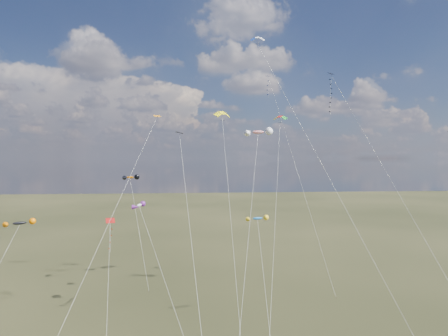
{
  "coord_description": "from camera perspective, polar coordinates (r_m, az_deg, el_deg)",
  "views": [
    {
      "loc": [
        -5.11,
        -35.04,
        20.27
      ],
      "look_at": [
        0.0,
        18.0,
        19.0
      ],
      "focal_mm": 32.0,
      "sensor_mm": 36.0,
      "label": 1
    }
  ],
  "objects": [
    {
      "name": "diamond_orange_center",
      "position": [
        52.09,
        -12.91,
        -0.25
      ],
      "size": [
        9.97,
        22.05,
        26.54
      ],
      "color": "orange",
      "rests_on": "ground"
    },
    {
      "name": "parafoil_tricolor",
      "position": [
        62.71,
        8.0,
        7.11
      ],
      "size": [
        6.99,
        20.47,
        27.3
      ],
      "color": "yellow",
      "rests_on": "ground"
    },
    {
      "name": "diamond_navy_tall",
      "position": [
        74.97,
        7.04,
        9.45
      ],
      "size": [
        6.78,
        19.14,
        35.9
      ],
      "color": "#0C1847",
      "rests_on": "ground"
    },
    {
      "name": "diamond_black_mid",
      "position": [
        49.31,
        -5.62,
        -1.96
      ],
      "size": [
        3.21,
        18.67,
        23.9
      ],
      "color": "black",
      "rests_on": "ground"
    },
    {
      "name": "parafoil_blue_white",
      "position": [
        58.53,
        5.01,
        17.73
      ],
      "size": [
        14.56,
        20.32,
        37.71
      ],
      "color": "#1944B8",
      "rests_on": "ground"
    },
    {
      "name": "novelty_black_orange",
      "position": [
        59.43,
        -27.18,
        -7.05
      ],
      "size": [
        5.39,
        8.52,
        12.24
      ],
      "color": "black",
      "rests_on": "ground"
    },
    {
      "name": "novelty_orange_black",
      "position": [
        70.25,
        -13.24,
        -1.36
      ],
      "size": [
        5.24,
        9.31,
        17.54
      ],
      "color": "orange",
      "rests_on": "ground"
    },
    {
      "name": "novelty_redwhite_stripe",
      "position": [
        58.29,
        4.89,
        5.06
      ],
      "size": [
        7.63,
        20.95,
        24.74
      ],
      "color": "red",
      "rests_on": "ground"
    },
    {
      "name": "parafoil_yellow",
      "position": [
        62.41,
        -0.21,
        7.79
      ],
      "size": [
        2.88,
        20.59,
        28.04
      ],
      "color": "yellow",
      "rests_on": "ground"
    },
    {
      "name": "novelty_white_purple",
      "position": [
        50.76,
        -11.96,
        -5.3
      ],
      "size": [
        6.5,
        8.54,
        14.84
      ],
      "color": "white",
      "rests_on": "ground"
    },
    {
      "name": "novelty_blue_yellow",
      "position": [
        48.9,
        4.83,
        -7.27
      ],
      "size": [
        2.6,
        8.33,
        13.36
      ],
      "color": "#1360A8",
      "rests_on": "ground"
    },
    {
      "name": "diamond_black_high",
      "position": [
        65.09,
        15.86,
        8.88
      ],
      "size": [
        10.96,
        20.41,
        33.88
      ],
      "color": "black",
      "rests_on": "ground"
    },
    {
      "name": "diamond_red_low",
      "position": [
        55.66,
        -15.94,
        -9.61
      ],
      "size": [
        1.82,
        9.33,
        12.29
      ],
      "color": "#A4120F",
      "rests_on": "ground"
    }
  ]
}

